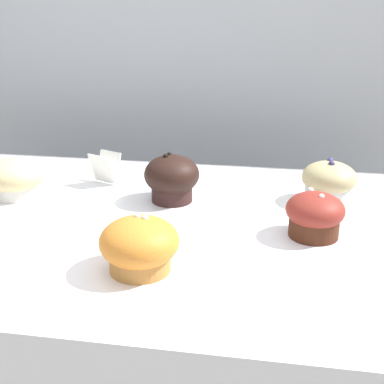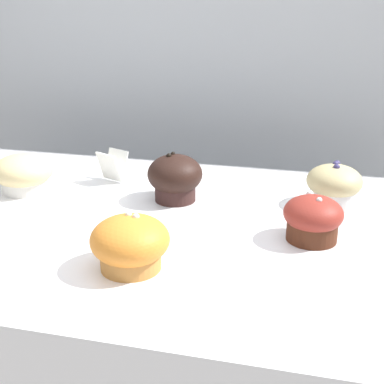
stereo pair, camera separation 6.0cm
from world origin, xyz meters
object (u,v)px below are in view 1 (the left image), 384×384
Objects in this scene: muffin_front_center at (172,178)px; muffin_front_left at (315,215)px; muffin_front_right at (329,182)px; muffin_back_right at (139,245)px; muffin_back_left at (15,177)px.

muffin_front_left is at bearing -23.87° from muffin_front_center.
muffin_front_right is (0.27, 0.04, -0.01)m from muffin_front_center.
muffin_front_center reaches higher than muffin_back_right.
muffin_back_right is 0.28m from muffin_front_left.
muffin_front_left is (0.53, -0.09, -0.00)m from muffin_back_left.
muffin_back_right is at bearing -131.54° from muffin_front_right.
muffin_front_center is at bearing 4.53° from muffin_back_left.
muffin_back_left is 0.38m from muffin_back_right.
muffin_front_right is at bearing 78.53° from muffin_front_left.
muffin_back_left is at bearing -175.47° from muffin_front_center.
muffin_back_left is 1.03× the size of muffin_back_right.
muffin_front_left is at bearing 32.35° from muffin_back_right.
muffin_front_left reaches higher than muffin_back_left.
muffin_back_right is (0.01, -0.26, -0.01)m from muffin_front_center.
muffin_back_right is at bearing -87.95° from muffin_front_center.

